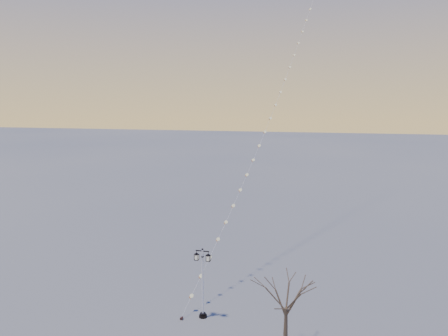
# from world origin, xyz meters

# --- Properties ---
(ground) EXTENTS (300.00, 300.00, 0.00)m
(ground) POSITION_xyz_m (0.00, 0.00, 0.00)
(ground) COLOR slate
(ground) RESTS_ON ground
(street_lamp) EXTENTS (1.11, 0.49, 4.38)m
(street_lamp) POSITION_xyz_m (0.40, 1.89, 2.43)
(street_lamp) COLOR black
(street_lamp) RESTS_ON ground
(bare_tree) EXTENTS (2.68, 2.68, 4.44)m
(bare_tree) POSITION_xyz_m (5.56, -0.51, 3.08)
(bare_tree) COLOR #483928
(bare_tree) RESTS_ON ground
(kite_train) EXTENTS (10.28, 36.27, 37.00)m
(kite_train) POSITION_xyz_m (4.06, 19.16, 18.37)
(kite_train) COLOR black
(kite_train) RESTS_ON ground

